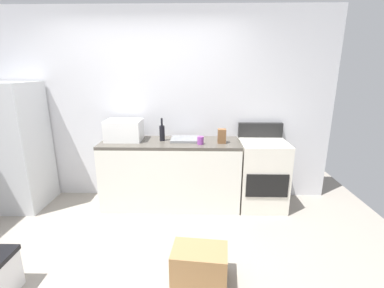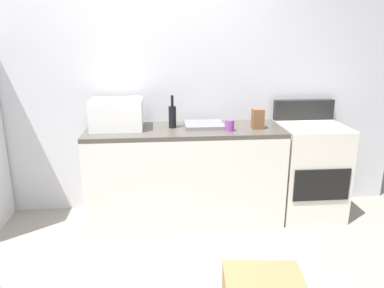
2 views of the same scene
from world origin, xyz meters
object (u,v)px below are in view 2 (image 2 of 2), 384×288
object	(u,v)px
wine_bottle	(172,116)
coffee_mug	(230,125)
stove_oven	(309,168)
knife_block	(258,119)
microwave	(117,114)

from	to	relation	value
wine_bottle	coffee_mug	world-z (taller)	wine_bottle
stove_oven	coffee_mug	distance (m)	0.97
coffee_mug	knife_block	bearing A→B (deg)	14.26
microwave	coffee_mug	xyz separation A→B (m)	(1.00, -0.18, -0.09)
microwave	knife_block	world-z (taller)	microwave
stove_oven	wine_bottle	distance (m)	1.44
wine_bottle	stove_oven	bearing A→B (deg)	-1.28
knife_block	stove_oven	bearing A→B (deg)	6.93
stove_oven	microwave	distance (m)	1.92
stove_oven	coffee_mug	world-z (taller)	stove_oven
microwave	coffee_mug	bearing A→B (deg)	-10.00
microwave	knife_block	bearing A→B (deg)	-4.84
wine_bottle	knife_block	xyz separation A→B (m)	(0.77, -0.10, -0.02)
coffee_mug	knife_block	xyz separation A→B (m)	(0.27, 0.07, 0.04)
knife_block	wine_bottle	bearing A→B (deg)	172.84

